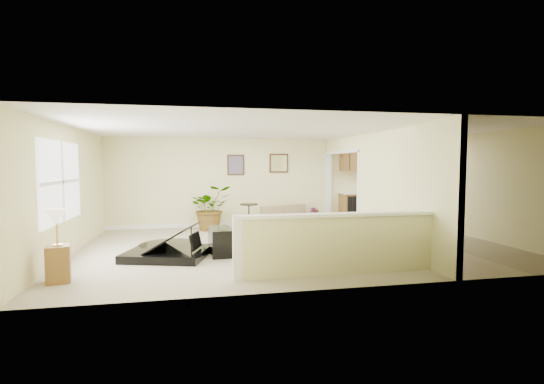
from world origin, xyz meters
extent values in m
plane|color=beige|center=(0.00, 0.00, 0.00)|extent=(9.00, 9.00, 0.00)
cube|color=#F1EAA4|center=(0.00, 3.00, 1.25)|extent=(9.00, 0.04, 2.50)
cube|color=#F1EAA4|center=(0.00, -3.00, 1.25)|extent=(9.00, 0.04, 2.50)
cube|color=#F1EAA4|center=(-4.50, 0.00, 1.25)|extent=(0.04, 6.00, 2.50)
cube|color=#F1EAA4|center=(4.50, 0.00, 1.25)|extent=(0.04, 6.00, 2.50)
cube|color=silver|center=(0.00, 0.00, 2.50)|extent=(9.00, 6.00, 0.04)
cube|color=gray|center=(3.15, 0.00, 0.00)|extent=(2.70, 6.00, 0.01)
cube|color=#F1EAA4|center=(1.80, -1.20, 1.25)|extent=(0.12, 3.60, 2.50)
cube|color=#F1EAA4|center=(1.80, 1.77, 2.30)|extent=(0.12, 2.35, 0.40)
cube|color=#F1EAA4|center=(0.15, -2.30, 0.47)|extent=(3.30, 0.12, 0.95)
cube|color=white|center=(0.15, -2.30, 0.96)|extent=(3.40, 0.22, 0.05)
cube|color=white|center=(-1.50, -2.30, 0.50)|extent=(0.14, 0.14, 1.00)
cube|color=white|center=(-4.49, -0.50, 1.45)|extent=(0.05, 2.15, 1.45)
cube|color=#3E2816|center=(-0.95, 2.98, 1.75)|extent=(0.48, 0.03, 0.58)
cube|color=#7D4F63|center=(-0.95, 2.96, 1.75)|extent=(0.40, 0.01, 0.50)
cube|color=#3E2816|center=(0.30, 2.98, 1.80)|extent=(0.55, 0.03, 0.55)
cube|color=white|center=(0.30, 2.96, 1.80)|extent=(0.46, 0.01, 0.46)
cube|color=olive|center=(3.30, 2.70, 0.45)|extent=(2.30, 0.60, 0.90)
cube|color=silver|center=(3.30, 2.70, 0.92)|extent=(2.36, 0.65, 0.04)
cube|color=black|center=(2.50, 2.69, 0.43)|extent=(0.60, 0.60, 0.84)
cube|color=olive|center=(3.30, 2.82, 1.95)|extent=(2.30, 0.35, 0.75)
cube|color=black|center=(-2.64, -0.57, 0.77)|extent=(1.73, 1.60, 0.30)
cylinder|color=black|center=(-2.79, -0.02, 0.77)|extent=(1.23, 1.23, 0.30)
cube|color=white|center=(-1.79, -0.57, 0.73)|extent=(0.49, 1.02, 0.02)
cube|color=black|center=(-2.74, -0.47, 1.03)|extent=(1.41, 1.42, 0.67)
cube|color=black|center=(-1.64, -0.54, 0.26)|extent=(0.45, 0.81, 0.52)
cube|color=tan|center=(0.46, 2.28, 0.20)|extent=(1.62, 1.27, 0.40)
cube|color=tan|center=(0.46, 2.59, 0.61)|extent=(1.39, 0.70, 0.42)
cube|color=tan|center=(-0.16, 2.28, 0.47)|extent=(0.46, 0.81, 0.15)
cube|color=tan|center=(1.09, 2.28, 0.47)|extent=(0.46, 0.81, 0.15)
cylinder|color=black|center=(-0.68, 2.29, 0.01)|extent=(0.35, 0.35, 0.03)
cylinder|color=black|center=(-0.68, 2.29, 0.35)|extent=(0.03, 0.03, 0.68)
cylinder|color=black|center=(-0.68, 2.29, 0.69)|extent=(0.48, 0.48, 0.03)
cylinder|color=black|center=(-1.69, 2.48, 0.12)|extent=(0.34, 0.34, 0.24)
imported|color=#1F5419|center=(-1.69, 2.48, 0.60)|extent=(1.27, 1.16, 1.21)
cylinder|color=black|center=(1.23, 2.52, 0.10)|extent=(0.28, 0.28, 0.19)
imported|color=#1F5419|center=(1.23, 2.52, 0.27)|extent=(0.35, 0.35, 0.53)
cube|color=olive|center=(-4.14, -1.88, 0.28)|extent=(0.39, 0.39, 0.56)
cylinder|color=gold|center=(-4.14, -1.88, 0.57)|extent=(0.15, 0.15, 0.02)
cylinder|color=gold|center=(-4.14, -1.88, 0.75)|extent=(0.03, 0.03, 0.37)
cone|color=beige|center=(-4.14, -1.88, 0.99)|extent=(0.30, 0.30, 0.24)
camera|label=1|loc=(-2.15, -8.19, 1.76)|focal=26.00mm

